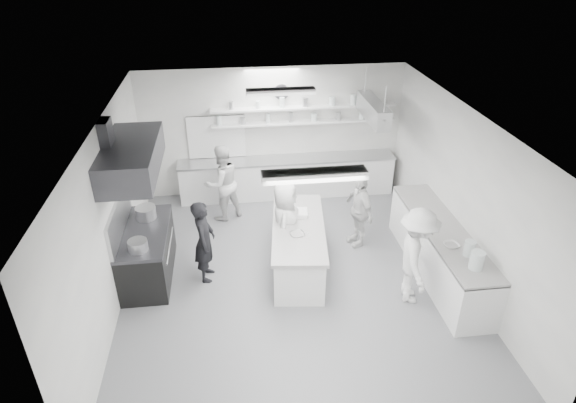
{
  "coord_description": "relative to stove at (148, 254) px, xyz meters",
  "views": [
    {
      "loc": [
        -1.0,
        -7.04,
        5.51
      ],
      "look_at": [
        -0.02,
        0.6,
        1.25
      ],
      "focal_mm": 30.2,
      "sensor_mm": 36.0,
      "label": 1
    }
  ],
  "objects": [
    {
      "name": "shelf_lower",
      "position": [
        3.3,
        2.97,
        1.3
      ],
      "size": [
        4.2,
        0.26,
        0.04
      ],
      "primitive_type": "cube",
      "color": "white",
      "rests_on": "wall_back"
    },
    {
      "name": "cook_island_left",
      "position": [
        2.53,
        0.16,
        0.37
      ],
      "size": [
        0.7,
        0.9,
        1.63
      ],
      "primitive_type": "imported",
      "rotation": [
        0.0,
        0.0,
        1.31
      ],
      "color": "silver",
      "rests_on": "floor"
    },
    {
      "name": "bowl_island_b",
      "position": [
        2.81,
        -0.42,
        0.42
      ],
      "size": [
        0.19,
        0.19,
        0.06
      ],
      "primitive_type": "imported",
      "rotation": [
        0.0,
        0.0,
        -0.06
      ],
      "color": "white",
      "rests_on": "prep_island"
    },
    {
      "name": "bowl_island_a",
      "position": [
        2.68,
        -0.35,
        0.43
      ],
      "size": [
        0.32,
        0.32,
        0.07
      ],
      "primitive_type": "imported",
      "rotation": [
        0.0,
        0.0,
        0.24
      ],
      "color": "#B3B4B7",
      "rests_on": "prep_island"
    },
    {
      "name": "stove",
      "position": [
        0.0,
        0.0,
        0.0
      ],
      "size": [
        0.8,
        1.8,
        0.9
      ],
      "primitive_type": "cube",
      "color": "black",
      "rests_on": "floor"
    },
    {
      "name": "pass_through_window",
      "position": [
        1.3,
        3.08,
        1.0
      ],
      "size": [
        1.3,
        0.04,
        1.0
      ],
      "primitive_type": "cube",
      "color": "black",
      "rests_on": "wall_back"
    },
    {
      "name": "wall_clock",
      "position": [
        2.8,
        3.06,
        2.0
      ],
      "size": [
        0.32,
        0.05,
        0.32
      ],
      "primitive_type": "cylinder",
      "rotation": [
        1.57,
        0.0,
        0.0
      ],
      "color": "white",
      "rests_on": "wall_back"
    },
    {
      "name": "pot_rack",
      "position": [
        4.6,
        2.0,
        1.85
      ],
      "size": [
        0.3,
        1.6,
        0.4
      ],
      "primitive_type": "cube",
      "color": "#B3B4B7",
      "rests_on": "ceiling"
    },
    {
      "name": "prep_island",
      "position": [
        2.74,
        -0.09,
        -0.03
      ],
      "size": [
        1.13,
        2.38,
        0.84
      ],
      "primitive_type": "cube",
      "rotation": [
        0.0,
        0.0,
        -0.12
      ],
      "color": "white",
      "rests_on": "floor"
    },
    {
      "name": "wall_right",
      "position": [
        5.6,
        -0.4,
        1.05
      ],
      "size": [
        0.04,
        7.0,
        3.0
      ],
      "primitive_type": "cube",
      "color": "silver",
      "rests_on": "floor"
    },
    {
      "name": "shelf_upper",
      "position": [
        3.3,
        2.97,
        1.65
      ],
      "size": [
        4.2,
        0.26,
        0.04
      ],
      "primitive_type": "cube",
      "color": "white",
      "rests_on": "wall_back"
    },
    {
      "name": "floor",
      "position": [
        2.6,
        -0.4,
        -0.46
      ],
      "size": [
        6.0,
        7.0,
        0.02
      ],
      "primitive_type": "cube",
      "color": "gray",
      "rests_on": "ground"
    },
    {
      "name": "ceiling",
      "position": [
        2.6,
        -0.4,
        2.56
      ],
      "size": [
        6.0,
        7.0,
        0.02
      ],
      "primitive_type": "cube",
      "color": "silver",
      "rests_on": "wall_back"
    },
    {
      "name": "cook_right",
      "position": [
        4.52,
        -1.23,
        0.42
      ],
      "size": [
        0.86,
        1.23,
        1.74
      ],
      "primitive_type": "imported",
      "rotation": [
        0.0,
        0.0,
        1.36
      ],
      "color": "silver",
      "rests_on": "floor"
    },
    {
      "name": "light_fixture_rear",
      "position": [
        2.6,
        1.4,
        2.49
      ],
      "size": [
        1.3,
        0.25,
        0.1
      ],
      "primitive_type": "cube",
      "color": "white",
      "rests_on": "ceiling"
    },
    {
      "name": "exhaust_hood",
      "position": [
        0.0,
        -0.0,
        1.9
      ],
      "size": [
        0.85,
        2.0,
        0.5
      ],
      "primitive_type": "cube",
      "color": "#35353A",
      "rests_on": "wall_left"
    },
    {
      "name": "wall_left",
      "position": [
        -0.4,
        -0.4,
        1.05
      ],
      "size": [
        0.04,
        7.0,
        3.0
      ],
      "primitive_type": "cube",
      "color": "silver",
      "rests_on": "floor"
    },
    {
      "name": "right_counter",
      "position": [
        5.25,
        -0.6,
        0.02
      ],
      "size": [
        0.74,
        3.3,
        0.94
      ],
      "primitive_type": "cube",
      "color": "white",
      "rests_on": "floor"
    },
    {
      "name": "cook_back",
      "position": [
        1.38,
        1.91,
        0.4
      ],
      "size": [
        1.03,
        0.96,
        1.7
      ],
      "primitive_type": "imported",
      "rotation": [
        0.0,
        0.0,
        -2.63
      ],
      "color": "silver",
      "rests_on": "floor"
    },
    {
      "name": "cook_stove",
      "position": [
        1.05,
        -0.2,
        0.33
      ],
      "size": [
        0.43,
        0.6,
        1.56
      ],
      "primitive_type": "imported",
      "rotation": [
        0.0,
        0.0,
        1.47
      ],
      "color": "black",
      "rests_on": "floor"
    },
    {
      "name": "wall_front",
      "position": [
        2.6,
        -3.9,
        1.05
      ],
      "size": [
        6.0,
        0.04,
        3.0
      ],
      "primitive_type": "cube",
      "color": "silver",
      "rests_on": "floor"
    },
    {
      "name": "wall_back",
      "position": [
        2.6,
        3.1,
        1.05
      ],
      "size": [
        6.0,
        0.04,
        3.0
      ],
      "primitive_type": "cube",
      "color": "silver",
      "rests_on": "floor"
    },
    {
      "name": "bowl_right",
      "position": [
        5.16,
        -1.14,
        0.52
      ],
      "size": [
        0.3,
        0.3,
        0.06
      ],
      "primitive_type": "imported",
      "rotation": [
        0.0,
        0.0,
        0.22
      ],
      "color": "white",
      "rests_on": "right_counter"
    },
    {
      "name": "light_fixture_front",
      "position": [
        2.6,
        -2.2,
        2.49
      ],
      "size": [
        1.3,
        0.25,
        0.1
      ],
      "primitive_type": "cube",
      "color": "white",
      "rests_on": "ceiling"
    },
    {
      "name": "cook_island_right",
      "position": [
        4.03,
        0.55,
        0.3
      ],
      "size": [
        0.6,
        0.95,
        1.51
      ],
      "primitive_type": "imported",
      "rotation": [
        0.0,
        0.0,
        -1.29
      ],
      "color": "silver",
      "rests_on": "floor"
    },
    {
      "name": "back_counter",
      "position": [
        2.9,
        2.8,
        0.01
      ],
      "size": [
        5.0,
        0.6,
        0.92
      ],
      "primitive_type": "cube",
      "color": "white",
      "rests_on": "floor"
    },
    {
      "name": "stove_pot",
      "position": [
        0.0,
        0.44,
        0.59
      ],
      "size": [
        0.37,
        0.37,
        0.27
      ],
      "primitive_type": "cylinder",
      "color": "#B3B4B7",
      "rests_on": "stove"
    }
  ]
}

